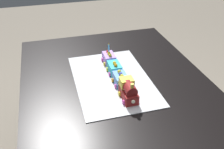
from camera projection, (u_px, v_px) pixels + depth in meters
The scene contains 7 objects.
dining_table at pixel (119, 103), 1.40m from camera, with size 1.40×1.00×0.74m.
cake_board at pixel (112, 79), 1.40m from camera, with size 0.60×0.40×0.00m, color silver.
cake_locomotive at pixel (128, 91), 1.23m from camera, with size 0.14×0.08×0.12m.
cake_car_caboose_sky_blue at pixel (121, 79), 1.34m from camera, with size 0.10×0.08×0.07m.
cake_car_tanker_turquoise at pixel (114, 68), 1.44m from camera, with size 0.10×0.08×0.07m.
cake_car_gondola_lavender at pixel (109, 58), 1.53m from camera, with size 0.10×0.08×0.07m.
birthday_candle at pixel (109, 47), 1.50m from camera, with size 0.01×0.01×0.06m.
Camera 1 is at (-1.04, 0.33, 1.52)m, focal length 41.10 mm.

